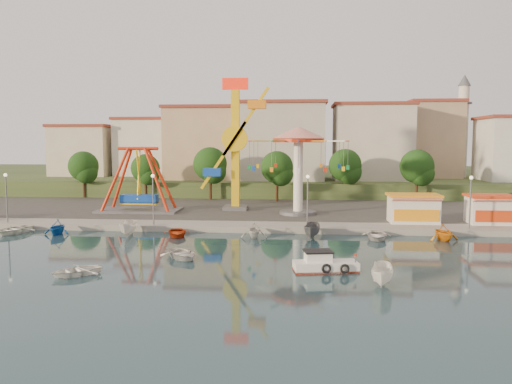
# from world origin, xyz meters

# --- Properties ---
(ground) EXTENTS (200.00, 200.00, 0.00)m
(ground) POSITION_xyz_m (0.00, 0.00, 0.00)
(ground) COLOR #142C38
(ground) RESTS_ON ground
(quay_deck) EXTENTS (200.00, 100.00, 0.60)m
(quay_deck) POSITION_xyz_m (0.00, 62.00, 0.30)
(quay_deck) COLOR #9E998E
(quay_deck) RESTS_ON ground
(asphalt_pad) EXTENTS (90.00, 28.00, 0.01)m
(asphalt_pad) POSITION_xyz_m (0.00, 30.00, 0.60)
(asphalt_pad) COLOR #4C4944
(asphalt_pad) RESTS_ON quay_deck
(hill_terrace) EXTENTS (200.00, 60.00, 3.00)m
(hill_terrace) POSITION_xyz_m (0.00, 67.00, 1.50)
(hill_terrace) COLOR #384C26
(hill_terrace) RESTS_ON ground
(pirate_ship_ride) EXTENTS (10.00, 5.00, 8.00)m
(pirate_ship_ride) POSITION_xyz_m (-12.55, 22.43, 4.39)
(pirate_ship_ride) COLOR #59595E
(pirate_ship_ride) RESTS_ON quay_deck
(kamikaze_tower) EXTENTS (5.94, 3.10, 16.50)m
(kamikaze_tower) POSITION_xyz_m (-0.55, 24.76, 8.52)
(kamikaze_tower) COLOR #59595E
(kamikaze_tower) RESTS_ON quay_deck
(wave_swinger) EXTENTS (11.60, 11.60, 10.40)m
(wave_swinger) POSITION_xyz_m (7.04, 21.70, 8.20)
(wave_swinger) COLOR #59595E
(wave_swinger) RESTS_ON quay_deck
(booth_left) EXTENTS (5.40, 3.78, 3.08)m
(booth_left) POSITION_xyz_m (19.31, 16.49, 2.16)
(booth_left) COLOR white
(booth_left) RESTS_ON quay_deck
(booth_mid) EXTENTS (5.40, 3.78, 3.08)m
(booth_mid) POSITION_xyz_m (27.52, 16.49, 2.16)
(booth_mid) COLOR white
(booth_mid) RESTS_ON quay_deck
(lamp_post_0) EXTENTS (0.14, 0.14, 5.00)m
(lamp_post_0) POSITION_xyz_m (-24.00, 13.00, 3.10)
(lamp_post_0) COLOR #59595E
(lamp_post_0) RESTS_ON quay_deck
(lamp_post_1) EXTENTS (0.14, 0.14, 5.00)m
(lamp_post_1) POSITION_xyz_m (-8.00, 13.00, 3.10)
(lamp_post_1) COLOR #59595E
(lamp_post_1) RESTS_ON quay_deck
(lamp_post_2) EXTENTS (0.14, 0.14, 5.00)m
(lamp_post_2) POSITION_xyz_m (8.00, 13.00, 3.10)
(lamp_post_2) COLOR #59595E
(lamp_post_2) RESTS_ON quay_deck
(lamp_post_3) EXTENTS (0.14, 0.14, 5.00)m
(lamp_post_3) POSITION_xyz_m (24.00, 13.00, 3.10)
(lamp_post_3) COLOR #59595E
(lamp_post_3) RESTS_ON quay_deck
(tree_0) EXTENTS (4.60, 4.60, 7.19)m
(tree_0) POSITION_xyz_m (-26.00, 36.98, 5.47)
(tree_0) COLOR #382314
(tree_0) RESTS_ON quay_deck
(tree_1) EXTENTS (4.35, 4.35, 6.80)m
(tree_1) POSITION_xyz_m (-16.00, 36.24, 5.20)
(tree_1) COLOR #382314
(tree_1) RESTS_ON quay_deck
(tree_2) EXTENTS (5.02, 5.02, 7.85)m
(tree_2) POSITION_xyz_m (-6.00, 35.81, 5.92)
(tree_2) COLOR #382314
(tree_2) RESTS_ON quay_deck
(tree_3) EXTENTS (4.68, 4.68, 7.32)m
(tree_3) POSITION_xyz_m (4.00, 34.36, 5.55)
(tree_3) COLOR #382314
(tree_3) RESTS_ON quay_deck
(tree_4) EXTENTS (4.86, 4.86, 7.60)m
(tree_4) POSITION_xyz_m (14.00, 37.35, 5.75)
(tree_4) COLOR #382314
(tree_4) RESTS_ON quay_deck
(tree_5) EXTENTS (4.83, 4.83, 7.54)m
(tree_5) POSITION_xyz_m (24.00, 35.54, 5.71)
(tree_5) COLOR #382314
(tree_5) RESTS_ON quay_deck
(building_0) EXTENTS (9.26, 9.53, 11.87)m
(building_0) POSITION_xyz_m (-33.37, 46.06, 8.93)
(building_0) COLOR beige
(building_0) RESTS_ON hill_terrace
(building_1) EXTENTS (12.33, 9.01, 8.63)m
(building_1) POSITION_xyz_m (-21.33, 51.38, 7.32)
(building_1) COLOR silver
(building_1) RESTS_ON hill_terrace
(building_2) EXTENTS (11.95, 9.28, 11.23)m
(building_2) POSITION_xyz_m (-8.19, 51.96, 8.62)
(building_2) COLOR tan
(building_2) RESTS_ON hill_terrace
(building_3) EXTENTS (12.59, 10.50, 9.20)m
(building_3) POSITION_xyz_m (5.60, 48.80, 7.60)
(building_3) COLOR beige
(building_3) RESTS_ON hill_terrace
(building_4) EXTENTS (10.75, 9.23, 9.24)m
(building_4) POSITION_xyz_m (19.07, 52.20, 7.62)
(building_4) COLOR beige
(building_4) RESTS_ON hill_terrace
(building_5) EXTENTS (12.77, 10.96, 11.21)m
(building_5) POSITION_xyz_m (32.37, 50.33, 8.61)
(building_5) COLOR tan
(building_5) RESTS_ON hill_terrace
(minaret) EXTENTS (2.80, 2.80, 18.00)m
(minaret) POSITION_xyz_m (36.00, 54.00, 12.55)
(minaret) COLOR silver
(minaret) RESTS_ON hill_terrace
(cabin_motorboat) EXTENTS (4.76, 2.45, 1.60)m
(cabin_motorboat) POSITION_xyz_m (8.90, -2.30, 0.43)
(cabin_motorboat) COLOR white
(cabin_motorboat) RESTS_ON ground
(rowboat_a) EXTENTS (4.44, 4.64, 0.78)m
(rowboat_a) POSITION_xyz_m (-2.09, 0.59, 0.39)
(rowboat_a) COLOR silver
(rowboat_a) RESTS_ON ground
(rowboat_b) EXTENTS (4.12, 4.03, 0.70)m
(rowboat_b) POSITION_xyz_m (-8.23, -4.94, 0.35)
(rowboat_b) COLOR white
(rowboat_b) RESTS_ON ground
(skiff) EXTENTS (2.08, 3.80, 1.39)m
(skiff) POSITION_xyz_m (12.44, -5.71, 0.69)
(skiff) COLOR white
(skiff) RESTS_ON ground
(moored_boat_0) EXTENTS (3.80, 4.65, 0.84)m
(moored_boat_0) POSITION_xyz_m (-21.44, 9.80, 0.42)
(moored_boat_0) COLOR silver
(moored_boat_0) RESTS_ON ground
(moored_boat_1) EXTENTS (2.59, 2.97, 1.53)m
(moored_boat_1) POSITION_xyz_m (-16.89, 9.80, 0.76)
(moored_boat_1) COLOR #1354A8
(moored_boat_1) RESTS_ON ground
(moored_boat_2) EXTENTS (1.79, 3.93, 1.47)m
(moored_boat_2) POSITION_xyz_m (-9.58, 9.80, 0.74)
(moored_boat_2) COLOR silver
(moored_boat_2) RESTS_ON ground
(moored_boat_3) EXTENTS (3.47, 4.22, 0.76)m
(moored_boat_3) POSITION_xyz_m (-4.76, 9.80, 0.38)
(moored_boat_3) COLOR #C2380F
(moored_boat_3) RESTS_ON ground
(moored_boat_4) EXTENTS (2.77, 3.13, 1.53)m
(moored_boat_4) POSITION_xyz_m (2.82, 9.80, 0.77)
(moored_boat_4) COLOR silver
(moored_boat_4) RESTS_ON ground
(moored_boat_5) EXTENTS (1.92, 4.04, 1.50)m
(moored_boat_5) POSITION_xyz_m (8.42, 9.80, 0.75)
(moored_boat_5) COLOR #55565A
(moored_boat_5) RESTS_ON ground
(moored_boat_6) EXTENTS (3.35, 4.28, 0.81)m
(moored_boat_6) POSITION_xyz_m (14.47, 9.80, 0.40)
(moored_boat_6) COLOR silver
(moored_boat_6) RESTS_ON ground
(moored_boat_7) EXTENTS (3.36, 3.67, 1.64)m
(moored_boat_7) POSITION_xyz_m (20.61, 9.80, 0.82)
(moored_boat_7) COLOR orange
(moored_boat_7) RESTS_ON ground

